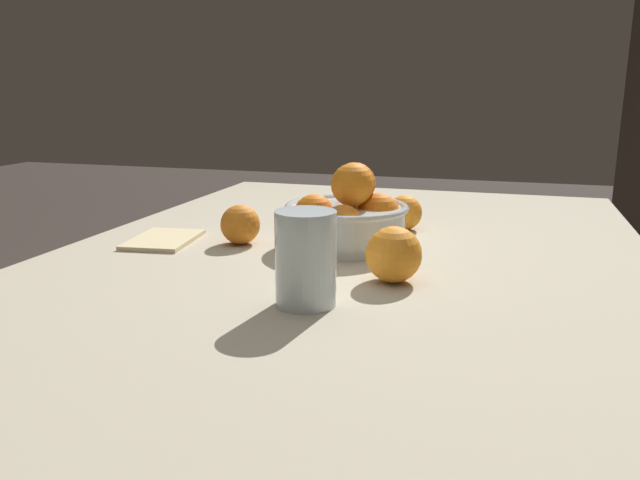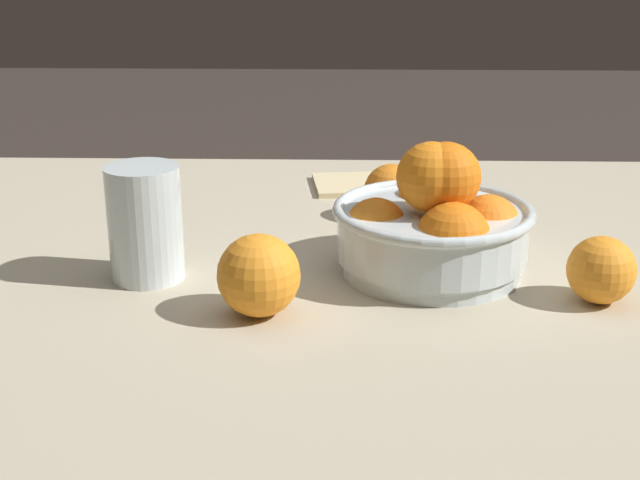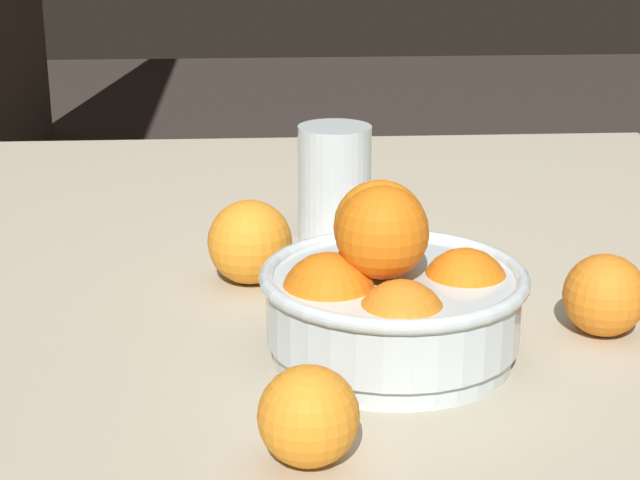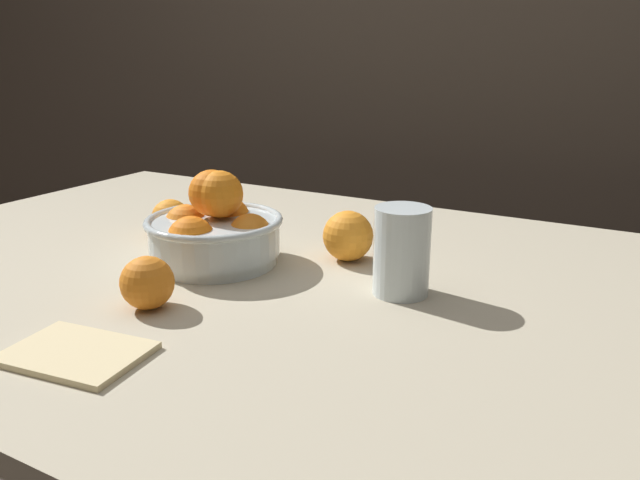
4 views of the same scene
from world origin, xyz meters
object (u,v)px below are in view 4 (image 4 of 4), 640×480
at_px(juice_glass, 402,254).
at_px(orange_loose_front, 348,236).
at_px(fruit_bowl, 215,230).
at_px(orange_loose_aside, 171,218).
at_px(orange_loose_near_bowl, 147,283).

xyz_separation_m(juice_glass, orange_loose_front, (-0.13, 0.09, -0.02)).
relative_size(fruit_bowl, juice_glass, 1.75).
relative_size(juice_glass, orange_loose_aside, 1.80).
bearing_deg(orange_loose_front, orange_loose_aside, -173.49).
distance_m(fruit_bowl, orange_loose_aside, 0.18).
height_order(juice_glass, orange_loose_front, juice_glass).
xyz_separation_m(fruit_bowl, orange_loose_aside, (-0.16, 0.08, -0.02)).
height_order(juice_glass, orange_loose_aside, juice_glass).
distance_m(juice_glass, orange_loose_aside, 0.48).
distance_m(orange_loose_near_bowl, orange_loose_front, 0.34).
height_order(orange_loose_near_bowl, orange_loose_aside, orange_loose_near_bowl).
xyz_separation_m(orange_loose_near_bowl, orange_loose_front, (0.15, 0.31, 0.01)).
xyz_separation_m(juice_glass, orange_loose_near_bowl, (-0.28, -0.22, -0.02)).
height_order(fruit_bowl, orange_loose_front, fruit_bowl).
bearing_deg(orange_loose_near_bowl, juice_glass, 37.84).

